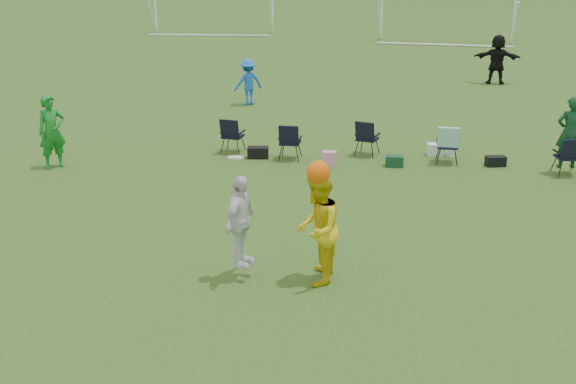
% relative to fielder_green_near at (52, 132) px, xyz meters
% --- Properties ---
extents(ground, '(260.00, 260.00, 0.00)m').
position_rel_fielder_green_near_xyz_m(ground, '(6.97, -6.08, -0.94)').
color(ground, '#2B4D18').
rests_on(ground, ground).
extents(fielder_green_near, '(0.80, 0.80, 1.88)m').
position_rel_fielder_green_near_xyz_m(fielder_green_near, '(0.00, 0.00, 0.00)').
color(fielder_green_near, '#157A24').
rests_on(fielder_green_near, ground).
extents(fielder_blue, '(1.19, 1.09, 1.60)m').
position_rel_fielder_green_near_xyz_m(fielder_blue, '(3.37, 7.96, -0.14)').
color(fielder_blue, blue).
rests_on(fielder_blue, ground).
extents(fielder_black, '(1.87, 0.77, 1.96)m').
position_rel_fielder_green_near_xyz_m(fielder_black, '(12.37, 13.32, 0.04)').
color(fielder_black, black).
rests_on(fielder_black, ground).
extents(center_contest, '(1.97, 1.06, 2.20)m').
position_rel_fielder_green_near_xyz_m(center_contest, '(6.99, -5.44, 0.08)').
color(center_contest, white).
rests_on(center_contest, ground).
extents(sideline_setup, '(9.30, 1.74, 1.95)m').
position_rel_fielder_green_near_xyz_m(sideline_setup, '(9.08, 1.83, -0.37)').
color(sideline_setup, '#0F391C').
rests_on(sideline_setup, ground).
extents(goal_left, '(7.39, 0.76, 2.46)m').
position_rel_fielder_green_near_xyz_m(goal_left, '(-3.03, 27.92, 0.98)').
color(goal_left, white).
rests_on(goal_left, ground).
extents(goal_mid, '(7.40, 0.63, 2.46)m').
position_rel_fielder_green_near_xyz_m(goal_mid, '(10.97, 25.92, 0.98)').
color(goal_mid, white).
rests_on(goal_mid, ground).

